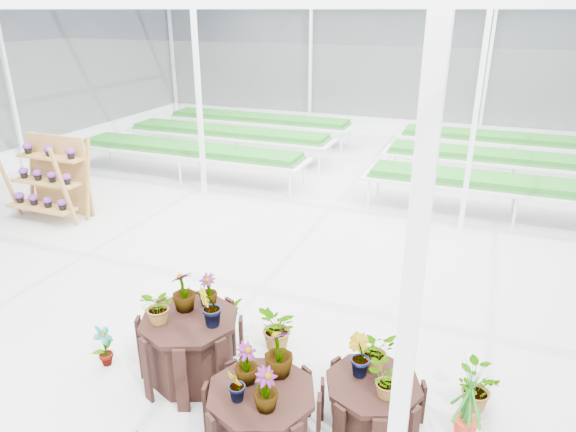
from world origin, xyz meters
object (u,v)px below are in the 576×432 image
(plinth_mid, at_px, (262,415))
(plinth_low, at_px, (372,400))
(shelf_rack, at_px, (47,179))
(plinth_tall, at_px, (191,347))

(plinth_mid, distance_m, plinth_low, 1.22)
(plinth_mid, distance_m, shelf_rack, 7.84)
(plinth_low, height_order, shelf_rack, shelf_rack)
(plinth_low, bearing_deg, plinth_tall, -177.40)
(plinth_tall, height_order, plinth_mid, plinth_tall)
(plinth_mid, xyz_separation_m, shelf_rack, (-6.73, 3.98, 0.56))
(plinth_mid, xyz_separation_m, plinth_low, (1.00, 0.70, -0.07))
(plinth_low, xyz_separation_m, shelf_rack, (-7.73, 3.28, 0.63))
(plinth_mid, bearing_deg, plinth_low, 34.99)
(plinth_mid, relative_size, plinth_low, 1.08)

